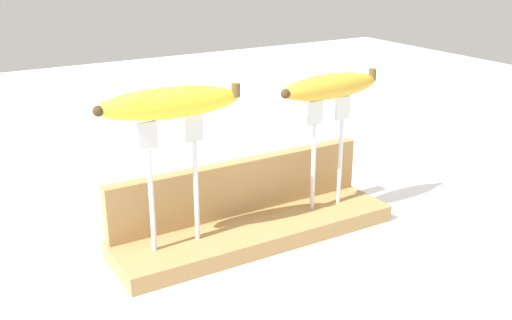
{
  "coord_description": "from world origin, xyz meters",
  "views": [
    {
      "loc": [
        -0.41,
        -0.69,
        0.42
      ],
      "look_at": [
        0.0,
        0.0,
        0.13
      ],
      "focal_mm": 42.14,
      "sensor_mm": 36.0,
      "label": 1
    }
  ],
  "objects_px": {
    "fork_stand_right": "(329,143)",
    "banana_raised_right": "(332,87)",
    "banana_raised_left": "(171,103)",
    "fork_stand_left": "(174,172)",
    "fork_fallen_near": "(453,258)"
  },
  "relations": [
    {
      "from": "banana_raised_left",
      "to": "fork_stand_right",
      "type": "bearing_deg",
      "value": -0.0
    },
    {
      "from": "fork_stand_left",
      "to": "fork_fallen_near",
      "type": "xyz_separation_m",
      "value": [
        0.33,
        -0.19,
        -0.13
      ]
    },
    {
      "from": "fork_fallen_near",
      "to": "banana_raised_left",
      "type": "bearing_deg",
      "value": 149.88
    },
    {
      "from": "fork_stand_left",
      "to": "banana_raised_left",
      "type": "xyz_separation_m",
      "value": [
        -0.0,
        0.0,
        0.09
      ]
    },
    {
      "from": "fork_stand_left",
      "to": "fork_stand_right",
      "type": "relative_size",
      "value": 1.04
    },
    {
      "from": "fork_stand_right",
      "to": "banana_raised_right",
      "type": "height_order",
      "value": "banana_raised_right"
    },
    {
      "from": "banana_raised_left",
      "to": "fork_stand_left",
      "type": "bearing_deg",
      "value": -7.09
    },
    {
      "from": "fork_stand_right",
      "to": "banana_raised_left",
      "type": "relative_size",
      "value": 0.9
    },
    {
      "from": "fork_stand_left",
      "to": "banana_raised_left",
      "type": "distance_m",
      "value": 0.09
    },
    {
      "from": "fork_fallen_near",
      "to": "fork_stand_right",
      "type": "bearing_deg",
      "value": 111.59
    },
    {
      "from": "banana_raised_left",
      "to": "fork_fallen_near",
      "type": "xyz_separation_m",
      "value": [
        0.33,
        -0.19,
        -0.22
      ]
    },
    {
      "from": "banana_raised_left",
      "to": "fork_fallen_near",
      "type": "distance_m",
      "value": 0.44
    },
    {
      "from": "fork_stand_left",
      "to": "fork_stand_right",
      "type": "xyz_separation_m",
      "value": [
        0.26,
        0.0,
        -0.0
      ]
    },
    {
      "from": "fork_stand_left",
      "to": "banana_raised_right",
      "type": "bearing_deg",
      "value": -0.0
    },
    {
      "from": "fork_stand_left",
      "to": "fork_stand_right",
      "type": "height_order",
      "value": "fork_stand_left"
    }
  ]
}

